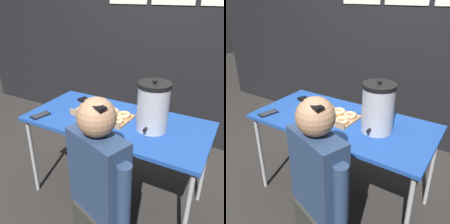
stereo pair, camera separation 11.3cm
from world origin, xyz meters
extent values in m
plane|color=#2D2B28|center=(0.00, 0.00, 0.00)|extent=(12.00, 12.00, 0.00)
cube|color=black|center=(0.00, 1.28, 1.42)|extent=(6.00, 0.10, 2.84)
cube|color=#1E479E|center=(0.00, 0.00, 0.75)|extent=(1.43, 0.69, 0.03)
cylinder|color=#ADADB2|center=(-0.67, -0.30, 0.37)|extent=(0.03, 0.03, 0.74)
cylinder|color=#ADADB2|center=(0.67, -0.30, 0.37)|extent=(0.03, 0.03, 0.74)
cylinder|color=#ADADB2|center=(-0.67, 0.30, 0.37)|extent=(0.03, 0.03, 0.74)
cylinder|color=#ADADB2|center=(0.67, 0.30, 0.37)|extent=(0.03, 0.03, 0.74)
cube|color=tan|center=(-0.14, 0.01, 0.78)|extent=(0.49, 0.28, 0.02)
cube|color=tan|center=(-0.14, -0.11, 0.80)|extent=(0.48, 0.04, 0.04)
torus|color=tan|center=(-0.31, -0.03, 0.80)|extent=(0.11, 0.11, 0.03)
torus|color=tan|center=(-0.20, -0.04, 0.80)|extent=(0.11, 0.11, 0.03)
torus|color=#E5B784|center=(-0.09, -0.05, 0.80)|extent=(0.14, 0.14, 0.03)
torus|color=#E4B683|center=(0.03, -0.06, 0.80)|extent=(0.15, 0.15, 0.03)
torus|color=#EBBD8A|center=(-0.30, 0.08, 0.80)|extent=(0.13, 0.13, 0.03)
torus|color=#E2B481|center=(-0.19, 0.08, 0.80)|extent=(0.15, 0.15, 0.03)
torus|color=#EEC08D|center=(-0.08, 0.07, 0.80)|extent=(0.13, 0.13, 0.03)
torus|color=#DCAE7B|center=(0.04, 0.05, 0.80)|extent=(0.12, 0.12, 0.03)
cylinder|color=#B7B7BC|center=(0.29, 0.00, 0.93)|extent=(0.23, 0.23, 0.33)
cylinder|color=black|center=(0.29, 0.00, 1.11)|extent=(0.23, 0.23, 0.03)
sphere|color=black|center=(0.29, 0.00, 1.14)|extent=(0.03, 0.03, 0.03)
cylinder|color=black|center=(0.29, -0.12, 0.83)|extent=(0.02, 0.06, 0.02)
cube|color=black|center=(-0.57, -0.23, 0.77)|extent=(0.11, 0.17, 0.01)
cube|color=#2D333D|center=(-0.57, -0.23, 0.78)|extent=(0.10, 0.15, 0.00)
cube|color=navy|center=(0.17, -0.55, 0.70)|extent=(0.42, 0.29, 0.53)
sphere|color=tan|center=(0.17, -0.55, 1.08)|extent=(0.22, 0.22, 0.22)
cube|color=black|center=(0.16, -0.58, 1.16)|extent=(0.19, 0.11, 0.01)
cylinder|color=navy|center=(0.38, -0.63, 0.68)|extent=(0.08, 0.08, 0.43)
cylinder|color=navy|center=(-0.03, -0.48, 0.68)|extent=(0.08, 0.08, 0.43)
camera|label=1|loc=(0.81, -1.54, 1.67)|focal=40.00mm
camera|label=2|loc=(0.91, -1.48, 1.67)|focal=40.00mm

